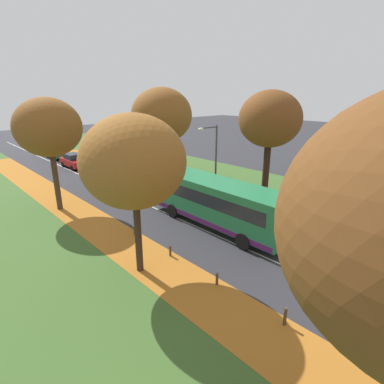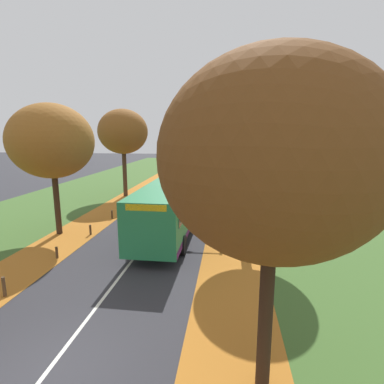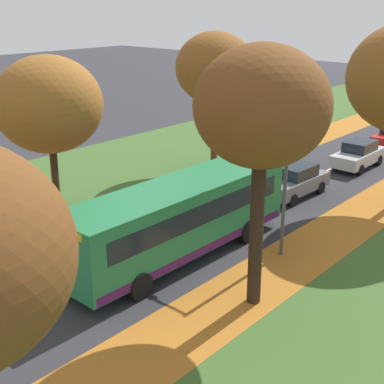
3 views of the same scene
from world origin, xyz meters
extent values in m
plane|color=#2D2D33|center=(0.00, 0.00, 0.00)|extent=(160.00, 160.00, 0.00)
cube|color=#3D6028|center=(-9.20, 20.00, 0.00)|extent=(12.00, 90.00, 0.01)
cube|color=#B26B23|center=(-4.60, 14.00, 0.01)|extent=(2.80, 60.00, 0.00)
cube|color=#3D6028|center=(9.20, 20.00, 0.00)|extent=(12.00, 90.00, 0.01)
cube|color=#B26B23|center=(4.60, 14.00, 0.01)|extent=(2.80, 60.00, 0.00)
cube|color=silver|center=(0.00, 20.00, 0.00)|extent=(0.12, 80.00, 0.01)
cylinder|color=#382619|center=(-5.45, 9.94, 1.83)|extent=(0.33, 0.33, 3.65)
ellipsoid|color=#935B23|center=(-5.45, 9.94, 5.38)|extent=(4.60, 4.60, 4.14)
cylinder|color=#422D1E|center=(-5.23, 20.86, 2.14)|extent=(0.39, 0.39, 4.29)
ellipsoid|color=brown|center=(-5.23, 20.86, 5.96)|extent=(4.47, 4.47, 4.02)
cylinder|color=black|center=(5.25, 0.39, 1.79)|extent=(0.32, 0.32, 3.57)
ellipsoid|color=brown|center=(5.25, 0.39, 5.34)|extent=(4.70, 4.70, 4.23)
cylinder|color=black|center=(5.20, 10.14, 2.52)|extent=(0.45, 0.45, 5.04)
ellipsoid|color=brown|center=(5.20, 10.14, 6.58)|extent=(4.11, 4.11, 3.70)
cylinder|color=#422D1E|center=(5.27, 21.83, 2.05)|extent=(0.37, 0.37, 4.11)
ellipsoid|color=brown|center=(5.27, 21.83, 6.23)|extent=(5.64, 5.64, 5.08)
cylinder|color=#4C3823|center=(-3.59, 3.21, 0.37)|extent=(0.12, 0.12, 0.75)
cylinder|color=#4C3823|center=(-3.59, 6.59, 0.28)|extent=(0.12, 0.12, 0.57)
cylinder|color=#4C3823|center=(-3.54, 9.97, 0.30)|extent=(0.12, 0.12, 0.60)
cylinder|color=#4C3823|center=(-3.57, 13.34, 0.30)|extent=(0.12, 0.12, 0.59)
cylinder|color=#47474C|center=(4.00, 13.74, 3.00)|extent=(0.14, 0.14, 6.00)
cylinder|color=#47474C|center=(3.20, 13.74, 5.90)|extent=(1.60, 0.10, 0.10)
ellipsoid|color=silver|center=(2.40, 13.74, 5.85)|extent=(0.44, 0.28, 0.20)
cube|color=#237A47|center=(1.06, 11.00, 1.73)|extent=(2.61, 10.43, 2.50)
cube|color=#19232D|center=(1.01, 5.86, 2.08)|extent=(2.30, 0.12, 1.30)
cube|color=#19232D|center=(1.06, 11.00, 2.13)|extent=(2.63, 9.18, 0.80)
cube|color=#4C1951|center=(1.06, 11.00, 0.66)|extent=(2.62, 10.22, 0.32)
cube|color=yellow|center=(1.01, 5.84, 2.80)|extent=(1.75, 0.10, 0.28)
cylinder|color=black|center=(2.22, 7.76, 0.48)|extent=(0.31, 0.96, 0.96)
cylinder|color=black|center=(-0.16, 7.79, 0.48)|extent=(0.31, 0.96, 0.96)
cylinder|color=black|center=(2.28, 13.85, 0.48)|extent=(0.31, 0.96, 0.96)
cylinder|color=black|center=(-0.10, 13.87, 0.48)|extent=(0.31, 0.96, 0.96)
cube|color=slate|center=(0.81, 19.97, 0.67)|extent=(1.86, 4.26, 0.70)
cube|color=#19232D|center=(0.81, 20.12, 1.32)|extent=(1.52, 2.07, 0.60)
cylinder|color=black|center=(1.54, 18.64, 0.32)|extent=(0.24, 0.65, 0.64)
cylinder|color=black|center=(-0.02, 18.70, 0.32)|extent=(0.24, 0.65, 0.64)
cylinder|color=black|center=(1.64, 21.24, 0.32)|extent=(0.24, 0.65, 0.64)
cylinder|color=black|center=(0.08, 21.30, 0.32)|extent=(0.24, 0.65, 0.64)
cube|color=#B7BABF|center=(1.07, 26.84, 0.67)|extent=(1.70, 4.20, 0.70)
cube|color=#19232D|center=(1.07, 26.99, 1.32)|extent=(1.45, 2.02, 0.60)
cylinder|color=black|center=(1.85, 25.54, 0.32)|extent=(0.22, 0.64, 0.64)
cylinder|color=black|center=(0.29, 25.54, 0.32)|extent=(0.22, 0.64, 0.64)
cylinder|color=black|center=(1.85, 28.14, 0.32)|extent=(0.22, 0.64, 0.64)
cylinder|color=black|center=(0.29, 28.14, 0.32)|extent=(0.22, 0.64, 0.64)
cube|color=#B21919|center=(0.87, 32.88, 0.67)|extent=(1.74, 4.22, 0.70)
cube|color=#19232D|center=(0.87, 33.03, 1.32)|extent=(1.46, 2.03, 0.60)
cylinder|color=black|center=(1.67, 31.58, 0.32)|extent=(0.23, 0.64, 0.64)
cylinder|color=black|center=(0.10, 31.57, 0.32)|extent=(0.23, 0.64, 0.64)
cylinder|color=black|center=(1.64, 34.19, 0.32)|extent=(0.23, 0.64, 0.64)
cylinder|color=black|center=(0.08, 34.17, 0.32)|extent=(0.23, 0.64, 0.64)
cube|color=#1E6038|center=(1.31, 39.73, 0.67)|extent=(1.70, 4.20, 0.70)
cube|color=#19232D|center=(1.31, 39.88, 1.32)|extent=(1.45, 2.02, 0.60)
cylinder|color=black|center=(2.09, 38.43, 0.32)|extent=(0.22, 0.64, 0.64)
cylinder|color=black|center=(0.53, 38.43, 0.32)|extent=(0.22, 0.64, 0.64)
cylinder|color=black|center=(2.10, 41.03, 0.32)|extent=(0.22, 0.64, 0.64)
cylinder|color=black|center=(0.53, 41.03, 0.32)|extent=(0.22, 0.64, 0.64)
camera|label=1|loc=(-12.25, -1.02, 8.18)|focal=28.00mm
camera|label=2|loc=(4.35, -5.80, 5.80)|focal=28.00mm
camera|label=3|loc=(13.98, -2.97, 9.52)|focal=50.00mm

